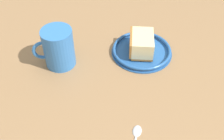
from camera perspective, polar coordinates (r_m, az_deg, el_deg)
The scene contains 5 objects.
ground_plane at distance 74.54cm, azimuth 1.60°, elevation 0.16°, with size 134.86×134.86×2.36cm, color #936D47.
small_plate at distance 77.73cm, azimuth 6.24°, elevation 4.07°, with size 17.11×17.11×1.59cm.
cake_slice at distance 76.09cm, azimuth 6.18°, elevation 5.53°, with size 10.92×10.20×5.14cm.
tea_mug at distance 72.34cm, azimuth -11.22°, elevation 4.62°, with size 9.58×8.70×10.79cm.
teaspoon at distance 59.36cm, azimuth 4.88°, elevation -14.40°, with size 13.14×6.58×0.80cm.
Camera 1 is at (43.83, 29.84, 51.21)cm, focal length 43.65 mm.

